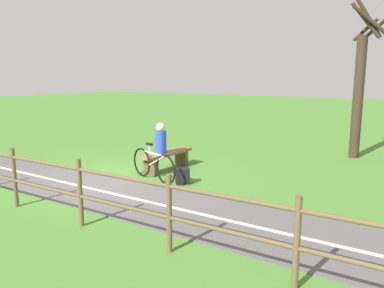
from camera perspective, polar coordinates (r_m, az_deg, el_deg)
ground_plane at (r=9.54m, az=-11.78°, el=-5.40°), size 80.00×80.00×0.00m
paved_path at (r=6.68m, az=8.39°, el=-12.15°), size 2.19×36.01×0.02m
path_centre_line at (r=6.67m, az=8.39°, el=-12.07°), size 0.20×32.00×0.00m
bench at (r=10.29m, az=-3.84°, el=-2.05°), size 1.79×0.47×0.51m
person_seated at (r=9.99m, az=-4.82°, el=0.69°), size 0.32×0.32×0.82m
bicycle at (r=9.28m, az=-5.93°, el=-3.20°), size 0.57×1.72×0.92m
backpack at (r=9.00m, az=-1.46°, el=-4.92°), size 0.38×0.39×0.38m
fence_roadside at (r=5.46m, az=-3.51°, el=-9.49°), size 0.39×14.89×1.18m
tree_by_path at (r=12.70m, az=24.19°, el=8.06°), size 1.63×1.16×4.85m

